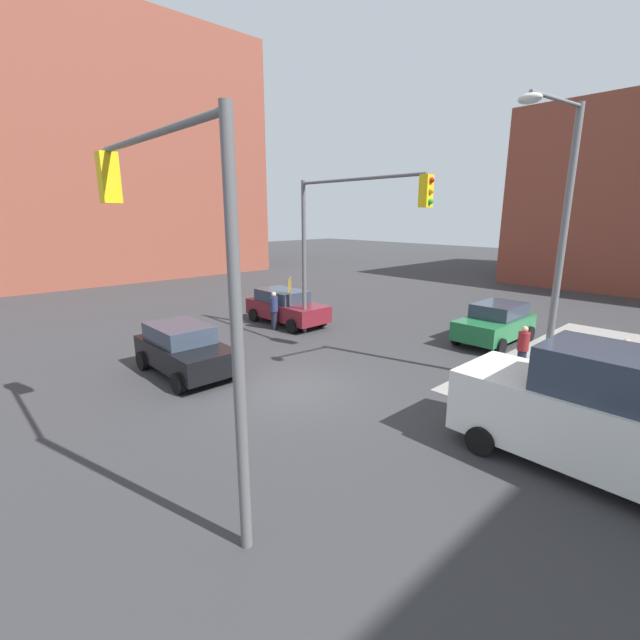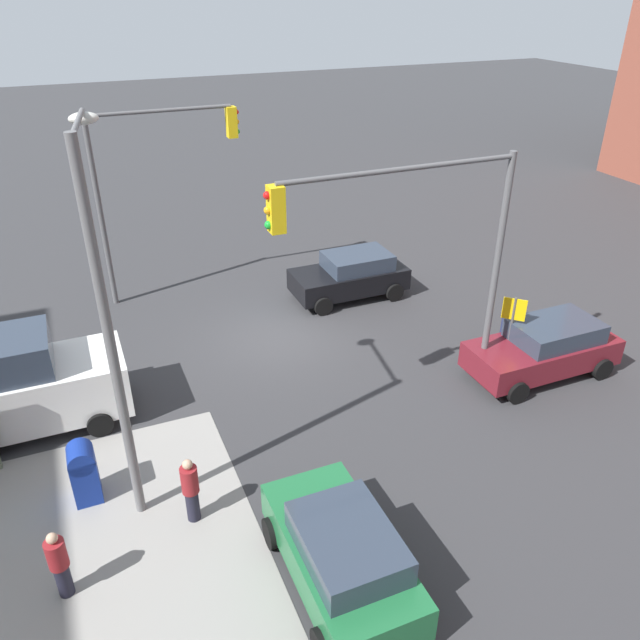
{
  "view_description": "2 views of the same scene",
  "coord_description": "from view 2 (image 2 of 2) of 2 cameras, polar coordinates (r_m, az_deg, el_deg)",
  "views": [
    {
      "loc": [
        9.51,
        -7.56,
        5.12
      ],
      "look_at": [
        -0.08,
        1.34,
        1.89
      ],
      "focal_mm": 24.0,
      "sensor_mm": 36.0,
      "label": 1
    },
    {
      "loc": [
        5.45,
        16.36,
        10.09
      ],
      "look_at": [
        -0.56,
        2.06,
        1.55
      ],
      "focal_mm": 35.0,
      "sensor_mm": 36.0,
      "label": 2
    }
  ],
  "objects": [
    {
      "name": "ground_plane",
      "position": [
        19.98,
        -3.79,
        -1.55
      ],
      "size": [
        120.0,
        120.0,
        0.0
      ],
      "primitive_type": "plane",
      "color": "#333335"
    },
    {
      "name": "traffic_signal_nw_corner",
      "position": [
        15.04,
        8.95,
        7.41
      ],
      "size": [
        6.31,
        0.36,
        6.5
      ],
      "color": "#59595B",
      "rests_on": "ground"
    },
    {
      "name": "traffic_signal_se_corner",
      "position": [
        21.76,
        -15.0,
        13.28
      ],
      "size": [
        4.97,
        0.36,
        6.5
      ],
      "color": "#59595B",
      "rests_on": "ground"
    },
    {
      "name": "street_lamp_corner",
      "position": [
        12.19,
        -18.96,
        0.92
      ],
      "size": [
        0.72,
        2.66,
        8.0
      ],
      "color": "slate",
      "rests_on": "ground"
    },
    {
      "name": "warning_sign_two_way",
      "position": [
        18.21,
        17.15,
        -0.2
      ],
      "size": [
        0.48,
        0.48,
        2.4
      ],
      "color": "#4C4C4C",
      "rests_on": "ground"
    },
    {
      "name": "mailbox_blue",
      "position": [
        14.72,
        -20.8,
        -12.78
      ],
      "size": [
        0.56,
        0.64,
        1.43
      ],
      "color": "navy",
      "rests_on": "ground"
    },
    {
      "name": "hatchback_green",
      "position": [
        12.2,
        1.99,
        -20.48
      ],
      "size": [
        2.02,
        3.86,
        1.62
      ],
      "color": "#1E6638",
      "rests_on": "ground"
    },
    {
      "name": "sedan_maroon",
      "position": [
        18.86,
        19.85,
        -2.4
      ],
      "size": [
        4.34,
        2.02,
        1.62
      ],
      "color": "maroon",
      "rests_on": "ground"
    },
    {
      "name": "hatchback_black",
      "position": [
        22.15,
        2.84,
        4.13
      ],
      "size": [
        4.03,
        2.02,
        1.62
      ],
      "color": "black",
      "rests_on": "ground"
    },
    {
      "name": "van_white_delivery",
      "position": [
        17.16,
        -26.72,
        -5.53
      ],
      "size": [
        5.4,
        2.32,
        2.62
      ],
      "color": "white",
      "rests_on": "ground"
    },
    {
      "name": "pedestrian_crossing",
      "position": [
        12.98,
        -22.74,
        -19.86
      ],
      "size": [
        0.36,
        0.36,
        1.54
      ],
      "rotation": [
        0.0,
        0.0,
        1.3
      ],
      "color": "maroon",
      "rests_on": "ground"
    },
    {
      "name": "pedestrian_waiting",
      "position": [
        19.2,
        16.65,
        -1.05
      ],
      "size": [
        0.36,
        0.36,
        1.75
      ],
      "rotation": [
        0.0,
        0.0,
        5.51
      ],
      "color": "navy",
      "rests_on": "ground"
    },
    {
      "name": "pedestrian_walking_north",
      "position": [
        13.59,
        -11.74,
        -14.91
      ],
      "size": [
        0.36,
        0.36,
        1.6
      ],
      "rotation": [
        0.0,
        0.0,
        3.96
      ],
      "color": "maroon",
      "rests_on": "ground"
    }
  ]
}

